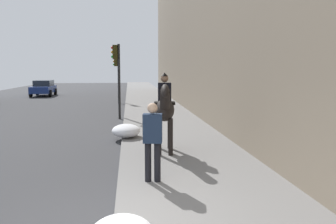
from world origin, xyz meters
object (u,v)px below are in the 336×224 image
at_px(mounted_horse_near, 165,108).
at_px(traffic_light_near_curb, 117,69).
at_px(pedestrian_greeting, 153,137).
at_px(traffic_light_far_curb, 117,71).
at_px(car_near_lane, 43,88).

height_order(mounted_horse_near, traffic_light_near_curb, traffic_light_near_curb).
xyz_separation_m(pedestrian_greeting, traffic_light_far_curb, (19.49, 1.33, 1.22)).
bearing_deg(car_near_lane, pedestrian_greeting, 15.71).
bearing_deg(traffic_light_near_curb, traffic_light_far_curb, 1.79).
distance_m(mounted_horse_near, traffic_light_near_curb, 8.45).
relative_size(pedestrian_greeting, car_near_lane, 0.40).
xyz_separation_m(car_near_lane, traffic_light_far_curb, (-8.10, -6.98, 1.56)).
height_order(mounted_horse_near, pedestrian_greeting, mounted_horse_near).
height_order(pedestrian_greeting, car_near_lane, pedestrian_greeting).
height_order(car_near_lane, traffic_light_near_curb, traffic_light_near_curb).
bearing_deg(traffic_light_far_curb, traffic_light_near_curb, -178.21).
relative_size(mounted_horse_near, traffic_light_near_curb, 0.62).
height_order(mounted_horse_near, traffic_light_far_curb, traffic_light_far_curb).
bearing_deg(traffic_light_far_curb, car_near_lane, 40.77).
distance_m(traffic_light_near_curb, traffic_light_far_curb, 8.50).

